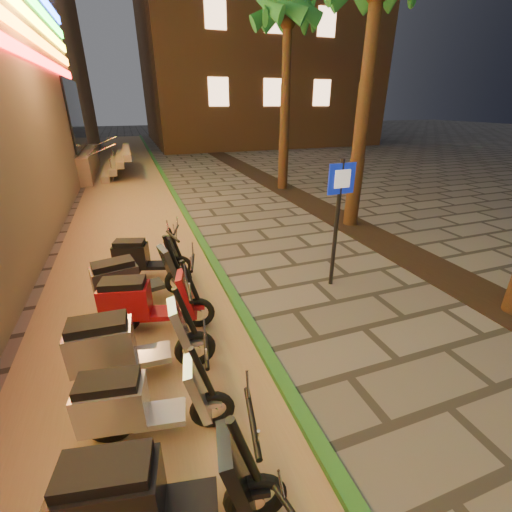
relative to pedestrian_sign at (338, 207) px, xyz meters
name	(u,v)px	position (x,y,z in m)	size (l,w,h in m)	color
ground	(452,500)	(-1.12, -3.98, -1.59)	(120.00, 120.00, 0.00)	#474442
parking_strip	(130,217)	(-3.72, 6.02, -1.59)	(3.40, 60.00, 0.01)	#8C7251
green_curb	(183,210)	(-2.02, 6.02, -1.54)	(0.18, 60.00, 0.10)	#266224
planting_strip	(396,248)	(2.48, 1.02, -1.58)	(1.20, 40.00, 0.02)	black
palm_d	(288,22)	(2.48, 8.02, 4.35)	(2.97, 3.02, 7.16)	#472D19
pedestrian_sign	(338,207)	(0.00, 0.00, 0.00)	(0.54, 0.10, 2.46)	black
scooter_4	(149,495)	(-3.70, -3.34, -1.05)	(1.78, 0.78, 1.25)	black
scooter_5	(138,403)	(-3.75, -2.33, -1.10)	(1.61, 0.68, 1.13)	black
scooter_6	(126,345)	(-3.85, -1.38, -1.04)	(1.80, 0.63, 1.27)	black
scooter_7	(144,302)	(-3.58, -0.36, -1.07)	(1.72, 0.81, 1.21)	black
scooter_8	(132,279)	(-3.73, 0.49, -1.06)	(1.73, 0.80, 1.22)	black
scooter_9	(143,257)	(-3.49, 1.53, -1.12)	(1.54, 0.80, 1.09)	black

